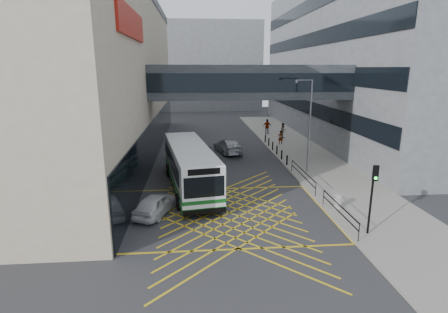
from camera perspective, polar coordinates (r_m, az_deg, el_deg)
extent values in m
plane|color=#333335|center=(21.96, 0.88, -9.18)|extent=(120.00, 120.00, 0.00)
cube|color=#BEAE94|center=(39.44, -29.33, 11.42)|extent=(24.00, 42.00, 16.00)
cube|color=black|center=(36.88, -10.86, 3.49)|extent=(0.10, 41.50, 4.00)
cube|color=#A31C0F|center=(24.52, -14.87, 20.30)|extent=(0.18, 9.00, 1.80)
cube|color=slate|center=(51.16, 26.66, 14.23)|extent=(24.00, 44.00, 20.00)
cube|color=black|center=(46.45, 12.89, 8.06)|extent=(0.10, 43.50, 1.60)
cube|color=black|center=(46.21, 13.17, 13.00)|extent=(0.10, 43.50, 1.60)
cube|color=black|center=(46.32, 13.46, 17.94)|extent=(0.10, 43.50, 1.60)
cube|color=black|center=(46.77, 13.76, 22.83)|extent=(0.10, 43.50, 1.60)
cube|color=slate|center=(80.04, -4.92, 14.41)|extent=(28.00, 16.00, 18.00)
cube|color=#33383D|center=(32.45, 4.20, 12.05)|extent=(20.00, 4.00, 3.00)
cube|color=black|center=(30.46, 4.80, 11.90)|extent=(19.50, 0.06, 1.60)
cube|color=black|center=(34.45, 3.67, 12.19)|extent=(19.50, 0.06, 1.60)
cube|color=gray|center=(37.74, 12.32, 0.67)|extent=(6.00, 54.00, 0.16)
cube|color=gold|center=(21.95, 0.88, -9.17)|extent=(12.00, 9.00, 0.01)
cube|color=silver|center=(25.79, -5.61, -1.47)|extent=(4.39, 11.72, 2.81)
cube|color=#105219|center=(26.15, -5.55, -4.06)|extent=(4.43, 11.77, 0.35)
cube|color=#105219|center=(25.99, -5.58, -2.90)|extent=(4.46, 11.77, 0.23)
cube|color=black|center=(26.30, -5.83, -0.34)|extent=(4.22, 10.29, 1.09)
cube|color=black|center=(20.34, -3.26, -5.00)|extent=(2.38, 0.46, 1.25)
cube|color=black|center=(20.03, -3.29, -2.49)|extent=(1.86, 0.36, 0.36)
cube|color=silver|center=(25.45, -5.69, 1.60)|extent=(4.35, 11.62, 0.10)
cube|color=black|center=(20.87, -3.19, -8.94)|extent=(2.59, 0.52, 0.31)
cube|color=black|center=(31.60, -7.09, -0.91)|extent=(2.59, 0.52, 0.31)
cylinder|color=black|center=(22.51, -7.45, -7.27)|extent=(0.45, 1.07, 1.04)
cylinder|color=black|center=(22.91, -0.88, -6.75)|extent=(0.45, 1.07, 1.04)
cylinder|color=black|center=(29.19, -9.07, -2.26)|extent=(0.45, 1.07, 1.04)
cylinder|color=black|center=(29.50, -3.99, -1.94)|extent=(0.45, 1.07, 1.04)
imported|color=silver|center=(21.93, -11.05, -7.61)|extent=(3.07, 4.49, 1.32)
imported|color=black|center=(33.97, -3.76, 0.61)|extent=(2.51, 4.91, 1.47)
imported|color=#A0A3A8|center=(36.85, 0.67, 1.79)|extent=(3.17, 5.34, 1.55)
cylinder|color=black|center=(19.98, 22.80, -7.30)|extent=(0.13, 0.13, 3.23)
cube|color=black|center=(19.23, 23.51, -2.50)|extent=(0.29, 0.21, 0.81)
sphere|color=#19E533|center=(19.21, 23.53, -3.26)|extent=(0.17, 0.17, 0.15)
cylinder|color=slate|center=(29.82, 13.79, 4.68)|extent=(0.19, 0.19, 7.64)
cube|color=slate|center=(28.99, 13.01, 12.07)|extent=(1.47, 0.59, 0.10)
cylinder|color=slate|center=(28.54, 11.75, 11.95)|extent=(0.34, 0.34, 0.24)
cylinder|color=#ADA89E|center=(23.24, 18.11, -7.03)|extent=(0.48, 0.48, 0.83)
cube|color=black|center=(21.22, 18.37, -7.56)|extent=(0.05, 5.00, 0.05)
cube|color=black|center=(21.37, 18.28, -8.56)|extent=(0.05, 5.00, 0.05)
cube|color=black|center=(27.42, 12.75, -2.24)|extent=(0.05, 6.00, 0.05)
cube|color=black|center=(27.53, 12.70, -3.04)|extent=(0.05, 6.00, 0.05)
cylinder|color=black|center=(19.32, 21.16, -11.47)|extent=(0.04, 0.04, 1.00)
cylinder|color=black|center=(23.53, 15.93, -6.38)|extent=(0.04, 0.04, 1.00)
cylinder|color=black|center=(24.85, 14.73, -5.18)|extent=(0.04, 0.04, 1.00)
cylinder|color=black|center=(30.30, 11.03, -1.46)|extent=(0.04, 0.04, 1.00)
cylinder|color=black|center=(32.20, 10.25, -0.58)|extent=(0.14, 0.14, 0.90)
cylinder|color=black|center=(34.07, 9.40, 0.28)|extent=(0.14, 0.14, 0.90)
cylinder|color=black|center=(35.96, 8.63, 1.05)|extent=(0.14, 0.14, 0.90)
cylinder|color=black|center=(37.86, 7.95, 1.74)|extent=(0.14, 0.14, 0.90)
cylinder|color=black|center=(39.77, 7.32, 2.36)|extent=(0.14, 0.14, 0.90)
cylinder|color=black|center=(41.68, 6.76, 2.93)|extent=(0.14, 0.14, 0.90)
imported|color=gray|center=(40.82, 9.21, 3.08)|extent=(0.63, 0.45, 1.56)
imported|color=gray|center=(44.41, 9.64, 4.17)|extent=(1.07, 0.93, 1.89)
imported|color=gray|center=(46.97, 7.06, 4.86)|extent=(1.21, 0.67, 1.97)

